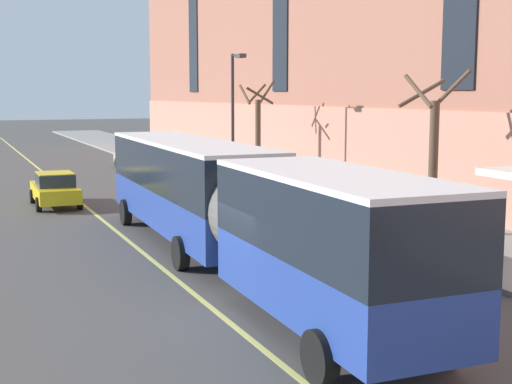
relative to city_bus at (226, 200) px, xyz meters
The scene contains 12 objects.
ground_plane 4.72m from the city_bus, 101.74° to the right, with size 260.00×260.00×0.00m, color #4C4947.
sidewalk 8.79m from the city_bus, ahead, with size 5.98×160.00×0.15m, color gray.
city_bus is the anchor object (origin of this frame).
parked_car_navy_0 5.53m from the city_bus, 35.57° to the right, with size 1.97×4.60×1.56m.
parked_car_black_2 14.73m from the city_bus, 73.56° to the left, with size 2.08×4.57×1.56m.
parked_car_champagne_3 28.94m from the city_bus, 81.35° to the left, with size 2.10×4.84×1.56m.
parked_car_silver_5 5.55m from the city_bus, 38.97° to the left, with size 1.94×4.33×1.56m.
taxi_cab 14.37m from the city_bus, 101.85° to the left, with size 2.00×4.37×1.56m.
street_tree_mid_block 8.46m from the city_bus, ahead, with size 1.85×1.83×5.79m.
street_tree_far_uptown 18.64m from the city_bus, 63.68° to the left, with size 1.75×1.78×5.66m.
street_lamp 16.08m from the city_bus, 67.45° to the left, with size 0.36×1.48×6.92m.
lane_centerline 2.90m from the city_bus, 145.75° to the right, with size 0.16×140.00×0.01m, color #E0D66B.
Camera 1 is at (-6.40, -14.82, 5.08)m, focal length 50.00 mm.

